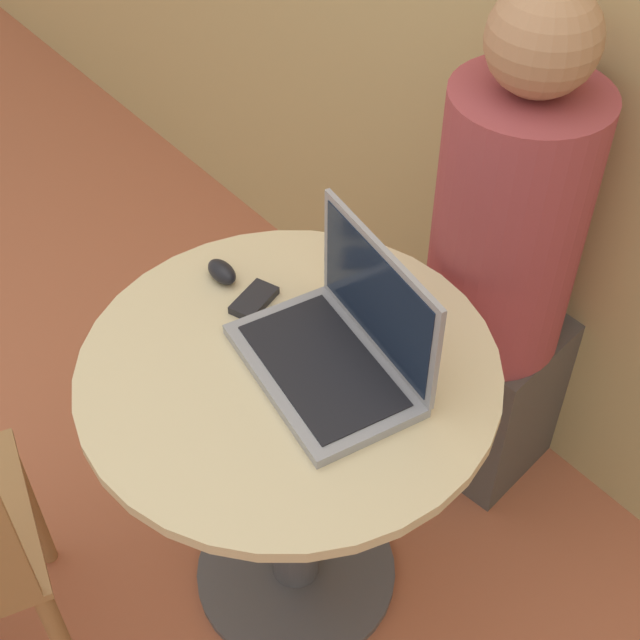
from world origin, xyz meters
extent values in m
plane|color=#B26042|center=(0.00, 0.00, 0.00)|extent=(12.00, 12.00, 0.00)
cylinder|color=#4C4C51|center=(0.00, 0.00, 0.01)|extent=(0.46, 0.46, 0.02)
cylinder|color=#4C4C51|center=(0.00, 0.00, 0.36)|extent=(0.11, 0.11, 0.67)
cylinder|color=beige|center=(0.00, 0.00, 0.70)|extent=(0.76, 0.76, 0.02)
cube|color=gray|center=(0.05, 0.03, 0.73)|extent=(0.38, 0.27, 0.02)
cube|color=black|center=(0.05, 0.03, 0.74)|extent=(0.33, 0.22, 0.00)
cube|color=gray|center=(0.07, 0.14, 0.85)|extent=(0.35, 0.07, 0.23)
cube|color=#141E33|center=(0.07, 0.13, 0.85)|extent=(0.32, 0.06, 0.20)
cube|color=black|center=(-0.17, 0.05, 0.72)|extent=(0.08, 0.11, 0.02)
ellipsoid|color=black|center=(-0.26, 0.04, 0.74)|extent=(0.07, 0.04, 0.04)
cylinder|color=#9E7042|center=(-0.40, -0.43, 0.22)|extent=(0.04, 0.04, 0.43)
cube|color=#4C4742|center=(0.00, 0.66, 0.23)|extent=(0.34, 0.46, 0.45)
cylinder|color=#993D42|center=(0.01, 0.56, 0.75)|extent=(0.31, 0.31, 0.60)
sphere|color=#A87A56|center=(0.01, 0.56, 1.16)|extent=(0.20, 0.20, 0.20)
camera|label=1|loc=(0.86, -0.63, 1.88)|focal=50.00mm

